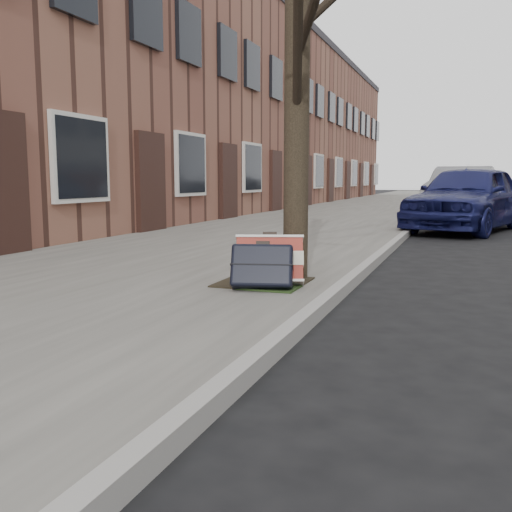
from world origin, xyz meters
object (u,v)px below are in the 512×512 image
(suitcase_red, at_px, (270,261))
(car_near_front, at_px, (468,198))
(suitcase_navy, at_px, (262,266))
(car_near_mid, at_px, (462,191))

(suitcase_red, height_order, car_near_front, car_near_front)
(suitcase_red, height_order, suitcase_navy, suitcase_red)
(suitcase_red, bearing_deg, car_near_mid, 65.08)
(suitcase_red, bearing_deg, suitcase_navy, -108.81)
(car_near_front, relative_size, car_near_mid, 0.92)
(suitcase_navy, xyz_separation_m, car_near_mid, (1.58, 14.47, 0.44))
(suitcase_navy, bearing_deg, car_near_front, 64.09)
(suitcase_red, xyz_separation_m, car_near_mid, (1.57, 14.25, 0.42))
(car_near_front, bearing_deg, suitcase_red, -84.89)
(suitcase_navy, bearing_deg, suitcase_red, 75.54)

